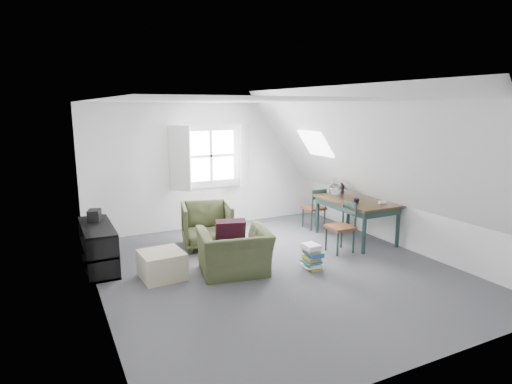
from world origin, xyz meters
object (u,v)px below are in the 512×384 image
dining_table (356,205)px  dining_chair_far (315,207)px  armchair_far (207,246)px  dining_chair_near (342,226)px  magazine_stack (312,257)px  media_shelf (99,249)px  armchair_near (235,273)px  ottoman (162,265)px

dining_table → dining_chair_far: size_ratio=1.84×
armchair_far → dining_chair_near: size_ratio=1.00×
magazine_stack → media_shelf: bearing=153.1°
armchair_near → dining_table: bearing=-158.4°
dining_chair_near → armchair_near: bearing=-94.9°
armchair_near → magazine_stack: bearing=173.0°
dining_chair_far → dining_chair_near: dining_chair_near is taller
dining_chair_near → media_shelf: size_ratio=0.65×
dining_table → magazine_stack: bearing=-145.8°
armchair_near → ottoman: (-1.00, 0.31, 0.19)m
armchair_near → dining_table: size_ratio=0.67×
dining_chair_far → ottoman: bearing=21.1°
armchair_far → dining_table: 2.80m
armchair_near → ottoman: 1.06m
armchair_far → media_shelf: bearing=-159.0°
ottoman → dining_chair_far: dining_chair_far is taller
ottoman → dining_table: 3.69m
media_shelf → dining_chair_far: bearing=4.3°
armchair_far → dining_table: dining_table is taller
armchair_near → magazine_stack: (1.12, -0.36, 0.19)m
armchair_far → dining_chair_far: dining_chair_far is taller
media_shelf → magazine_stack: media_shelf is taller
dining_table → dining_chair_near: bearing=-141.8°
armchair_far → dining_chair_far: (2.34, 0.10, 0.43)m
dining_chair_far → media_shelf: 4.18m
dining_chair_near → media_shelf: 3.91m
armchair_near → dining_chair_far: size_ratio=1.23×
dining_chair_near → magazine_stack: size_ratio=2.23×
armchair_near → armchair_far: bearing=-82.0°
dining_chair_far → magazine_stack: 2.24m
ottoman → dining_table: bearing=3.0°
armchair_near → dining_chair_far: (2.41, 1.46, 0.43)m
armchair_near → dining_table: 2.78m
armchair_near → armchair_far: armchair_far is taller
armchair_far → dining_chair_far: size_ratio=1.04×
armchair_near → armchair_far: size_ratio=1.18×
armchair_near → dining_chair_far: 2.85m
ottoman → dining_chair_near: (3.01, -0.23, 0.25)m
dining_chair_near → media_shelf: dining_chair_near is taller
dining_table → magazine_stack: (-1.53, -0.86, -0.47)m
armchair_far → media_shelf: media_shelf is taller
dining_chair_near → ottoman: bearing=-101.5°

